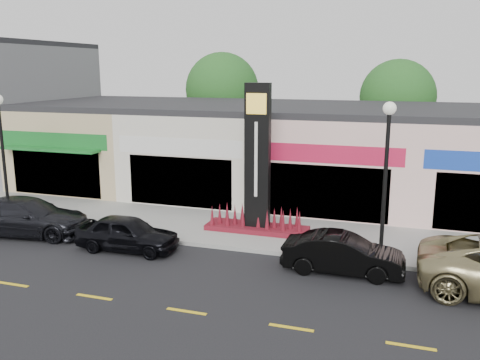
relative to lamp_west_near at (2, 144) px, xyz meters
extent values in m
plane|color=black|center=(8.00, -2.50, -3.48)|extent=(120.00, 120.00, 0.00)
cube|color=gray|center=(8.00, 1.85, -3.40)|extent=(52.00, 4.30, 0.15)
cube|color=gray|center=(8.00, -0.40, -3.40)|extent=(52.00, 0.20, 0.15)
cube|color=tan|center=(-0.50, 9.00, -1.23)|extent=(7.00, 10.00, 4.50)
cube|color=#262628|center=(-0.50, 9.00, 1.17)|extent=(7.00, 10.00, 0.30)
cube|color=black|center=(-0.50, 4.05, -2.08)|extent=(5.25, 0.10, 2.40)
cube|color=#186F28|center=(-0.50, 4.05, -0.38)|extent=(6.30, 0.12, 0.80)
cube|color=#186F28|center=(-0.50, 3.60, -0.78)|extent=(5.60, 0.90, 0.12)
cube|color=beige|center=(6.50, 9.00, -1.23)|extent=(7.00, 10.00, 4.50)
cube|color=#262628|center=(6.50, 9.00, 1.17)|extent=(7.00, 10.00, 0.30)
cube|color=black|center=(6.50, 4.05, -2.08)|extent=(5.25, 0.10, 2.40)
cube|color=silver|center=(6.50, 4.05, -0.38)|extent=(6.30, 0.12, 0.80)
cube|color=beige|center=(13.50, 9.00, -1.23)|extent=(7.00, 10.00, 4.50)
cube|color=#262628|center=(13.50, 9.00, 1.17)|extent=(7.00, 10.00, 0.30)
cube|color=black|center=(13.50, 4.05, -2.08)|extent=(5.25, 0.10, 2.40)
cube|color=#C81A42|center=(13.50, 4.05, -0.38)|extent=(6.30, 0.12, 0.80)
cylinder|color=#382619|center=(4.00, 17.00, -1.90)|extent=(0.36, 0.36, 3.15)
sphere|color=#1E4917|center=(4.00, 17.00, 1.75)|extent=(5.20, 5.20, 5.20)
cylinder|color=#382619|center=(16.00, 17.00, -1.99)|extent=(0.36, 0.36, 2.97)
sphere|color=#1E4917|center=(16.00, 17.00, 1.42)|extent=(4.80, 4.80, 4.80)
cylinder|color=black|center=(0.00, 0.00, -3.18)|extent=(0.32, 0.32, 0.30)
cylinder|color=black|center=(0.00, 0.00, -0.68)|extent=(0.14, 0.14, 5.00)
cylinder|color=black|center=(16.00, 0.00, -3.18)|extent=(0.32, 0.32, 0.30)
cylinder|color=black|center=(16.00, 0.00, -0.68)|extent=(0.14, 0.14, 5.00)
sphere|color=silver|center=(16.00, 0.00, 1.92)|extent=(0.44, 0.44, 0.44)
cube|color=#580F11|center=(11.00, 1.70, -3.23)|extent=(4.20, 1.30, 0.20)
cube|color=black|center=(11.00, 1.70, -0.33)|extent=(1.00, 0.40, 6.00)
cube|color=yellow|center=(11.00, 1.48, 1.87)|extent=(0.80, 0.05, 0.80)
cube|color=silver|center=(11.00, 1.48, -0.33)|extent=(0.12, 0.04, 3.00)
imported|color=black|center=(2.04, -1.24, -2.72)|extent=(2.90, 5.48, 1.51)
imported|color=black|center=(6.89, -1.62, -2.81)|extent=(1.67, 3.93, 1.33)
imported|color=black|center=(14.85, -1.34, -2.82)|extent=(1.40, 4.00, 1.32)
camera|label=1|loc=(16.45, -17.55, 3.21)|focal=38.00mm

